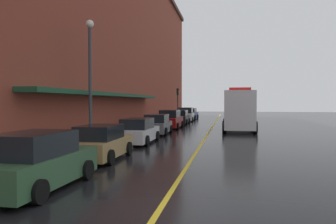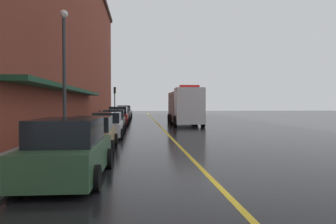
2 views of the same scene
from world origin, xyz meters
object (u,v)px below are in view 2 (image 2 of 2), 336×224
at_px(parking_meter_0, 116,110).
at_px(parking_meter_1, 100,115).
at_px(parking_meter_3, 112,112).
at_px(street_lamp_left, 64,61).
at_px(parked_car_6, 124,113).
at_px(parked_car_2, 108,125).
at_px(parking_meter_2, 110,112).
at_px(parked_car_1, 93,135).
at_px(box_truck, 185,107).
at_px(traffic_light_near, 115,96).
at_px(parked_car_5, 122,115).
at_px(parked_car_7, 125,112).
at_px(parked_car_0, 69,151).
at_px(parked_car_3, 114,120).
at_px(parked_car_4, 119,116).

bearing_deg(parking_meter_0, parking_meter_1, -90.00).
height_order(parking_meter_3, street_lamp_left, street_lamp_left).
bearing_deg(parked_car_6, parked_car_2, 178.83).
bearing_deg(parking_meter_2, parked_car_1, -86.62).
xyz_separation_m(parked_car_2, parking_meter_1, (-1.46, 8.13, 0.33)).
bearing_deg(box_truck, parking_meter_2, -130.71).
bearing_deg(traffic_light_near, parked_car_5, -79.54).
distance_m(street_lamp_left, traffic_light_near, 27.69).
bearing_deg(parking_meter_0, parking_meter_2, -90.00).
bearing_deg(parking_meter_2, parked_car_7, 83.54).
bearing_deg(parked_car_7, box_truck, -158.56).
distance_m(parked_car_6, parking_meter_3, 2.56).
relative_size(parked_car_6, parking_meter_3, 3.31).
distance_m(parked_car_0, parked_car_3, 16.62).
bearing_deg(parking_meter_3, street_lamp_left, -91.44).
height_order(parking_meter_0, parking_meter_1, same).
relative_size(parked_car_1, parked_car_7, 0.90).
relative_size(parked_car_5, parking_meter_1, 3.52).
height_order(parked_car_4, parking_meter_0, parked_car_4).
relative_size(parked_car_6, box_truck, 0.54).
relative_size(parked_car_5, parking_meter_0, 3.52).
xyz_separation_m(box_truck, parking_meter_2, (-7.90, 6.92, -0.72)).
distance_m(parked_car_3, parked_car_6, 17.84).
relative_size(parked_car_0, parked_car_1, 1.05).
xyz_separation_m(parked_car_1, parked_car_3, (0.03, 11.58, 0.03)).
bearing_deg(traffic_light_near, box_truck, -61.78).
bearing_deg(parked_car_4, street_lamp_left, 172.21).
xyz_separation_m(parked_car_0, parking_meter_1, (-1.43, 18.97, 0.27)).
bearing_deg(parked_car_5, parked_car_1, 179.14).
distance_m(parked_car_1, parking_meter_3, 27.33).
bearing_deg(box_truck, parked_car_4, -98.72).
bearing_deg(parked_car_4, parking_meter_0, 5.42).
bearing_deg(box_truck, parked_car_6, -153.05).
xyz_separation_m(box_truck, parking_meter_1, (-7.90, -2.46, -0.72)).
xyz_separation_m(parked_car_3, parked_car_5, (-0.01, 12.23, 0.01)).
bearing_deg(parked_car_7, parked_car_3, -177.84).
bearing_deg(traffic_light_near, parking_meter_2, -90.46).
bearing_deg(parking_meter_0, parked_car_0, -87.87).
height_order(parked_car_4, parked_car_7, parked_car_4).
xyz_separation_m(parked_car_5, traffic_light_near, (-1.33, 7.19, 2.39)).
height_order(parked_car_6, parking_meter_1, parked_car_6).
relative_size(parked_car_4, parking_meter_3, 3.58).
height_order(box_truck, street_lamp_left, street_lamp_left).
bearing_deg(parked_car_4, traffic_light_near, 6.06).
xyz_separation_m(parked_car_3, parking_meter_2, (-1.40, 11.73, 0.31)).
distance_m(parking_meter_3, street_lamp_left, 24.19).
relative_size(parked_car_6, parked_car_7, 0.95).
xyz_separation_m(parked_car_3, parked_car_7, (-0.08, 23.42, 0.03)).
height_order(parked_car_0, parking_meter_1, parked_car_0).
xyz_separation_m(parking_meter_1, street_lamp_left, (-0.60, -10.58, 3.34)).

